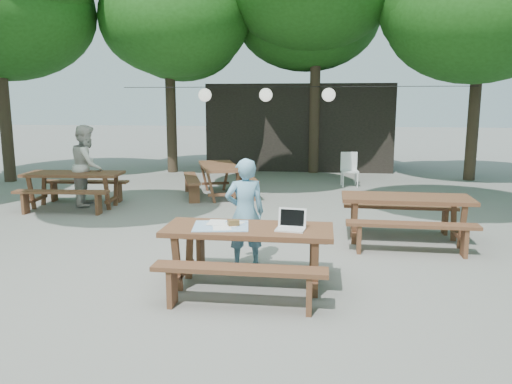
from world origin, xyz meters
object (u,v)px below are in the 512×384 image
object	(u,v)px
main_picnic_table	(248,257)
second_person	(87,165)
plastic_chair	(349,177)
woman	(245,213)
picnic_table_nw	(74,189)

from	to	relation	value
main_picnic_table	second_person	distance (m)	6.12
main_picnic_table	plastic_chair	bearing A→B (deg)	78.42
woman	second_person	distance (m)	5.43
picnic_table_nw	plastic_chair	distance (m)	6.92
main_picnic_table	second_person	xyz separation A→B (m)	(-4.18, 4.45, 0.48)
main_picnic_table	plastic_chair	xyz separation A→B (m)	(1.58, 7.70, -0.13)
woman	second_person	size ratio (longest dim) A/B	0.85
picnic_table_nw	main_picnic_table	bearing A→B (deg)	-48.35
main_picnic_table	woman	size ratio (longest dim) A/B	1.35
main_picnic_table	second_person	world-z (taller)	second_person
woman	plastic_chair	distance (m)	7.13
main_picnic_table	woman	distance (m)	0.89
woman	picnic_table_nw	bearing A→B (deg)	-56.20
main_picnic_table	plastic_chair	world-z (taller)	plastic_chair
main_picnic_table	plastic_chair	distance (m)	7.86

